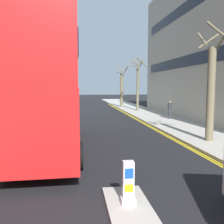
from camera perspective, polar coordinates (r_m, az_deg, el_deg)
sidewalk_right at (r=19.33m, az=15.72°, el=-3.35°), size 4.00×80.00×0.14m
kerb_line_outer at (r=16.74m, az=11.88°, el=-4.89°), size 0.10×56.00×0.01m
kerb_line_inner at (r=16.68m, az=11.36°, el=-4.91°), size 0.10×56.00×0.01m
traffic_island at (r=6.91m, az=3.63°, el=-20.26°), size 1.10×2.20×0.10m
keep_left_bollard at (r=6.68m, az=3.67°, el=-15.96°), size 0.36×0.28×1.11m
double_decker_bus_away at (r=12.63m, az=-13.71°, el=5.42°), size 2.88×10.83×5.64m
pedestrian_far at (r=23.47m, az=12.92°, el=0.57°), size 0.34×0.22×1.62m
street_tree_near at (r=14.49m, az=21.43°, el=4.67°), size 1.61×1.54×6.12m
street_tree_mid at (r=30.90m, az=5.81°, el=6.26°), size 1.99×2.00×6.34m
street_tree_far at (r=36.03m, az=2.19°, el=5.26°), size 1.75×1.74×5.77m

